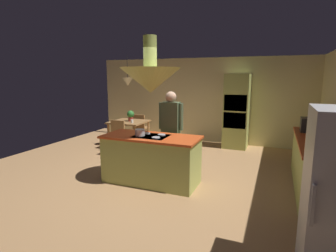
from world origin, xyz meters
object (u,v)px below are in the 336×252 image
at_px(oven_tower, 236,111).
at_px(cup_on_table, 132,121).
at_px(canister_flour, 323,144).
at_px(chair_by_back_wall, 140,126).
at_px(canister_sugar, 322,140).
at_px(kitchen_island, 151,159).
at_px(potted_plant_on_table, 131,115).
at_px(dining_table, 129,125).
at_px(person_at_island, 171,126).
at_px(microwave_on_counter, 313,125).
at_px(cooking_pot_on_cooktop, 140,132).
at_px(chair_facing_island, 116,135).

bearing_deg(oven_tower, cup_on_table, -151.84).
height_order(oven_tower, canister_flour, oven_tower).
xyz_separation_m(chair_by_back_wall, canister_sugar, (4.54, -2.42, 0.50)).
height_order(kitchen_island, chair_by_back_wall, kitchen_island).
distance_m(kitchen_island, potted_plant_on_table, 2.72).
bearing_deg(dining_table, person_at_island, -37.79).
xyz_separation_m(dining_table, canister_flour, (4.54, -1.92, 0.33)).
relative_size(oven_tower, cup_on_table, 23.00).
bearing_deg(dining_table, canister_flour, -22.89).
height_order(microwave_on_counter, cooking_pot_on_cooktop, microwave_on_counter).
height_order(dining_table, potted_plant_on_table, potted_plant_on_table).
height_order(kitchen_island, dining_table, kitchen_island).
bearing_deg(microwave_on_counter, person_at_island, -162.35).
distance_m(chair_facing_island, microwave_on_counter, 4.57).
height_order(oven_tower, cup_on_table, oven_tower).
bearing_deg(potted_plant_on_table, chair_by_back_wall, 94.81).
distance_m(chair_facing_island, potted_plant_on_table, 0.82).
height_order(oven_tower, dining_table, oven_tower).
xyz_separation_m(dining_table, potted_plant_on_table, (0.06, 0.02, 0.27)).
height_order(chair_facing_island, chair_by_back_wall, same).
bearing_deg(microwave_on_counter, chair_facing_island, -178.48).
relative_size(canister_flour, canister_sugar, 0.76).
xyz_separation_m(oven_tower, chair_facing_island, (-2.80, -1.82, -0.53)).
height_order(oven_tower, chair_by_back_wall, oven_tower).
xyz_separation_m(kitchen_island, person_at_island, (0.13, 0.68, 0.52)).
relative_size(canister_flour, cooking_pot_on_cooktop, 0.86).
distance_m(canister_flour, microwave_on_counter, 1.36).
distance_m(dining_table, cup_on_table, 0.36).
bearing_deg(potted_plant_on_table, dining_table, -161.52).
bearing_deg(chair_facing_island, kitchen_island, -39.87).
relative_size(cup_on_table, cooking_pot_on_cooktop, 0.50).
height_order(person_at_island, potted_plant_on_table, person_at_island).
bearing_deg(potted_plant_on_table, cooking_pot_on_cooktop, -56.57).
relative_size(dining_table, cup_on_table, 10.64).
bearing_deg(person_at_island, canister_sugar, -6.66).
xyz_separation_m(chair_by_back_wall, potted_plant_on_table, (0.06, -0.66, 0.42)).
relative_size(canister_flour, microwave_on_counter, 0.34).
bearing_deg(cooking_pot_on_cooktop, oven_tower, 69.52).
bearing_deg(canister_flour, oven_tower, 119.62).
xyz_separation_m(chair_by_back_wall, microwave_on_counter, (4.54, -1.24, 0.54)).
distance_m(dining_table, canister_flour, 4.94).
xyz_separation_m(cup_on_table, canister_sugar, (4.30, -1.51, 0.20)).
bearing_deg(oven_tower, kitchen_island, -108.74).
relative_size(dining_table, chair_facing_island, 1.10).
xyz_separation_m(person_at_island, cup_on_table, (-1.60, 1.19, -0.17)).
xyz_separation_m(oven_tower, canister_flour, (1.74, -3.06, -0.05)).
bearing_deg(cooking_pot_on_cooktop, canister_sugar, 9.33).
bearing_deg(potted_plant_on_table, canister_sugar, -21.38).
bearing_deg(kitchen_island, chair_facing_island, 140.13).
height_order(person_at_island, canister_flour, person_at_island).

